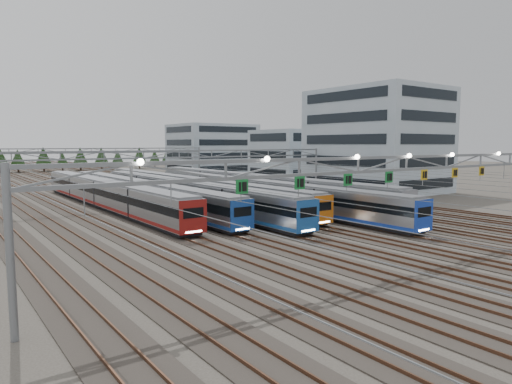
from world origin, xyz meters
TOP-DOWN VIEW (x-y plane):
  - ground at (0.00, 0.00)m, footprint 400.00×400.00m
  - track_bed at (0.00, 100.00)m, footprint 54.00×260.00m
  - train_a at (-11.25, 40.37)m, footprint 2.85×51.88m
  - train_b at (-6.75, 39.52)m, footprint 2.72×52.95m
  - train_c at (-2.25, 34.97)m, footprint 2.79×52.36m
  - train_d at (2.25, 41.93)m, footprint 2.70×61.21m
  - train_e at (6.75, 29.84)m, footprint 2.78×54.36m
  - train_f at (11.25, 36.79)m, footprint 2.94×58.56m
  - gantry_near at (-0.05, -0.12)m, footprint 56.36×0.61m
  - gantry_mid at (0.00, 40.00)m, footprint 56.36×0.36m
  - gantry_far at (0.00, 85.00)m, footprint 56.36×0.36m
  - depot_bldg_south at (37.80, 34.09)m, footprint 18.00×22.00m
  - depot_bldg_mid at (40.44, 62.21)m, footprint 14.00×16.00m
  - depot_bldg_north at (38.02, 95.08)m, footprint 22.00×18.00m
  - treeline at (5.40, 135.46)m, footprint 106.40×5.60m

SIDE VIEW (x-z plane):
  - ground at x=0.00m, z-range 0.00..0.00m
  - track_bed at x=0.00m, z-range -1.22..4.20m
  - train_d at x=2.25m, z-range 0.25..3.76m
  - train_b at x=-6.75m, z-range 0.25..3.79m
  - train_e at x=6.75m, z-range 0.25..3.87m
  - train_c at x=-2.25m, z-range 0.25..3.89m
  - train_a at x=-11.25m, z-range 0.25..3.97m
  - train_f at x=11.25m, z-range 0.25..4.09m
  - treeline at x=5.40m, z-range 0.72..7.74m
  - depot_bldg_mid at x=40.44m, z-range 0.00..12.17m
  - gantry_mid at x=0.00m, z-range 2.39..10.39m
  - gantry_far at x=0.00m, z-range 2.39..10.39m
  - gantry_near at x=-0.05m, z-range 3.05..11.13m
  - depot_bldg_north at x=38.02m, z-range 0.00..14.52m
  - depot_bldg_south at x=37.80m, z-range 0.00..18.87m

